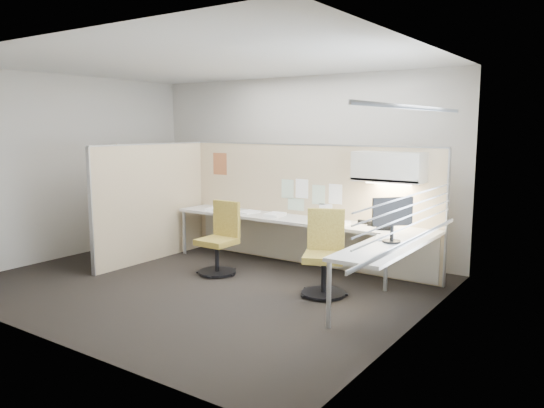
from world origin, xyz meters
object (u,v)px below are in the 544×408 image
Objects in this scene: desk at (312,232)px; monitor at (392,217)px; phone at (385,225)px; chair_right at (324,256)px; chair_left at (220,241)px.

monitor reaches higher than desk.
desk is at bearing 108.35° from monitor.
phone reaches higher than desk.
phone is at bearing 35.81° from chair_right.
chair_right is (0.55, -0.64, -0.13)m from desk.
desk is 4.08× the size of chair_left.
chair_left is 0.97× the size of chair_right.
monitor is at bearing -79.61° from phone.
desk is at bearing 30.44° from chair_left.
phone is (2.09, 0.76, 0.32)m from chair_left.
desk is 1.55m from monitor.
monitor is (2.46, 0.06, 0.57)m from chair_left.
desk is 1.02m from phone.
phone is (0.45, 0.75, 0.31)m from chair_right.
chair_left reaches higher than desk.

